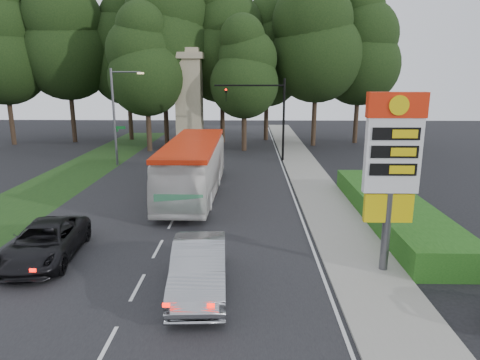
{
  "coord_description": "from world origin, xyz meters",
  "views": [
    {
      "loc": [
        3.96,
        -13.4,
        7.4
      ],
      "look_at": [
        3.53,
        7.88,
        2.2
      ],
      "focal_mm": 32.0,
      "sensor_mm": 36.0,
      "label": 1
    }
  ],
  "objects_px": {
    "gas_station_pylon": "(392,159)",
    "traffic_signal_mast": "(269,108)",
    "monument": "(189,99)",
    "sedan_silver": "(199,267)",
    "transit_bus": "(194,168)",
    "streetlight_signs": "(116,113)",
    "suv_charcoal": "(45,242)"
  },
  "relations": [
    {
      "from": "traffic_signal_mast",
      "to": "sedan_silver",
      "type": "bearing_deg",
      "value": -98.28
    },
    {
      "from": "gas_station_pylon",
      "to": "monument",
      "type": "relative_size",
      "value": 0.68
    },
    {
      "from": "gas_station_pylon",
      "to": "transit_bus",
      "type": "relative_size",
      "value": 0.55
    },
    {
      "from": "gas_station_pylon",
      "to": "suv_charcoal",
      "type": "height_order",
      "value": "gas_station_pylon"
    },
    {
      "from": "gas_station_pylon",
      "to": "streetlight_signs",
      "type": "height_order",
      "value": "streetlight_signs"
    },
    {
      "from": "gas_station_pylon",
      "to": "traffic_signal_mast",
      "type": "height_order",
      "value": "traffic_signal_mast"
    },
    {
      "from": "gas_station_pylon",
      "to": "transit_bus",
      "type": "bearing_deg",
      "value": 128.54
    },
    {
      "from": "monument",
      "to": "gas_station_pylon",
      "type": "bearing_deg",
      "value": -68.2
    },
    {
      "from": "transit_bus",
      "to": "gas_station_pylon",
      "type": "bearing_deg",
      "value": -50.47
    },
    {
      "from": "traffic_signal_mast",
      "to": "transit_bus",
      "type": "bearing_deg",
      "value": -115.06
    },
    {
      "from": "streetlight_signs",
      "to": "monument",
      "type": "distance_m",
      "value": 9.44
    },
    {
      "from": "streetlight_signs",
      "to": "suv_charcoal",
      "type": "relative_size",
      "value": 1.47
    },
    {
      "from": "transit_bus",
      "to": "suv_charcoal",
      "type": "xyz_separation_m",
      "value": [
        -4.9,
        -10.03,
        -0.97
      ]
    },
    {
      "from": "traffic_signal_mast",
      "to": "sedan_silver",
      "type": "distance_m",
      "value": 24.17
    },
    {
      "from": "suv_charcoal",
      "to": "gas_station_pylon",
      "type": "bearing_deg",
      "value": -8.93
    },
    {
      "from": "gas_station_pylon",
      "to": "sedan_silver",
      "type": "xyz_separation_m",
      "value": [
        -6.96,
        -1.62,
        -3.58
      ]
    },
    {
      "from": "streetlight_signs",
      "to": "suv_charcoal",
      "type": "bearing_deg",
      "value": -82.29
    },
    {
      "from": "gas_station_pylon",
      "to": "sedan_silver",
      "type": "height_order",
      "value": "gas_station_pylon"
    },
    {
      "from": "transit_bus",
      "to": "suv_charcoal",
      "type": "distance_m",
      "value": 11.21
    },
    {
      "from": "gas_station_pylon",
      "to": "suv_charcoal",
      "type": "distance_m",
      "value": 14.12
    },
    {
      "from": "traffic_signal_mast",
      "to": "sedan_silver",
      "type": "relative_size",
      "value": 1.36
    },
    {
      "from": "monument",
      "to": "transit_bus",
      "type": "bearing_deg",
      "value": -81.67
    },
    {
      "from": "traffic_signal_mast",
      "to": "streetlight_signs",
      "type": "height_order",
      "value": "streetlight_signs"
    },
    {
      "from": "monument",
      "to": "sedan_silver",
      "type": "relative_size",
      "value": 1.9
    },
    {
      "from": "transit_bus",
      "to": "monument",
      "type": "bearing_deg",
      "value": 99.32
    },
    {
      "from": "monument",
      "to": "streetlight_signs",
      "type": "bearing_deg",
      "value": -121.97
    },
    {
      "from": "traffic_signal_mast",
      "to": "monument",
      "type": "height_order",
      "value": "monument"
    },
    {
      "from": "traffic_signal_mast",
      "to": "streetlight_signs",
      "type": "relative_size",
      "value": 0.9
    },
    {
      "from": "monument",
      "to": "sedan_silver",
      "type": "bearing_deg",
      "value": -81.85
    },
    {
      "from": "monument",
      "to": "suv_charcoal",
      "type": "xyz_separation_m",
      "value": [
        -2.4,
        -27.12,
        -4.35
      ]
    },
    {
      "from": "traffic_signal_mast",
      "to": "suv_charcoal",
      "type": "xyz_separation_m",
      "value": [
        -10.08,
        -21.11,
        -3.92
      ]
    },
    {
      "from": "gas_station_pylon",
      "to": "transit_bus",
      "type": "distance_m",
      "value": 14.23
    }
  ]
}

